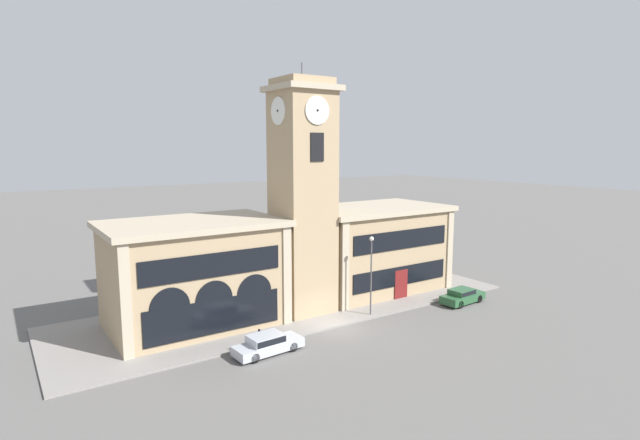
% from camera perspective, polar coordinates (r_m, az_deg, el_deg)
% --- Properties ---
extents(ground_plane, '(300.00, 300.00, 0.00)m').
position_cam_1_polar(ground_plane, '(39.24, 1.86, -12.25)').
color(ground_plane, '#605E5B').
extents(sidewalk_kerb, '(39.58, 12.71, 0.15)m').
position_cam_1_polar(sidewalk_kerb, '(44.24, -3.02, -9.73)').
color(sidewalk_kerb, gray).
rests_on(sidewalk_kerb, ground_plane).
extents(clock_tower, '(4.97, 4.97, 20.40)m').
position_cam_1_polar(clock_tower, '(40.92, -2.00, 2.53)').
color(clock_tower, tan).
rests_on(clock_tower, ground_plane).
extents(town_hall_left_wing, '(13.29, 8.75, 8.25)m').
position_cam_1_polar(town_hall_left_wing, '(39.80, -14.20, -5.94)').
color(town_hall_left_wing, tan).
rests_on(town_hall_left_wing, ground_plane).
extents(town_hall_right_wing, '(14.05, 8.75, 8.17)m').
position_cam_1_polar(town_hall_right_wing, '(48.57, 6.05, -3.19)').
color(town_hall_right_wing, tan).
rests_on(town_hall_right_wing, ground_plane).
extents(parked_car_near, '(4.93, 2.06, 1.36)m').
position_cam_1_polar(parked_car_near, '(34.73, -6.03, -13.86)').
color(parked_car_near, '#B2B7C1').
rests_on(parked_car_near, ground_plane).
extents(parked_car_mid, '(4.46, 2.03, 1.34)m').
position_cam_1_polar(parked_car_mid, '(46.54, 15.96, -8.31)').
color(parked_car_mid, '#285633').
rests_on(parked_car_mid, ground_plane).
extents(street_lamp, '(0.36, 0.36, 6.51)m').
position_cam_1_polar(street_lamp, '(40.78, 5.88, -5.10)').
color(street_lamp, '#4C4C51').
rests_on(street_lamp, sidewalk_kerb).
extents(bollard, '(0.18, 0.18, 1.06)m').
position_cam_1_polar(bollard, '(36.11, -6.95, -13.05)').
color(bollard, black).
rests_on(bollard, sidewalk_kerb).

